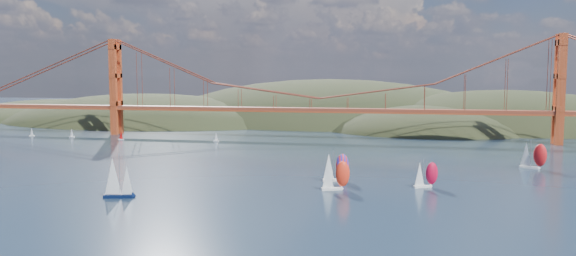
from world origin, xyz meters
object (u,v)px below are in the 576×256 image
Objects in this scene: racer_0 at (335,175)px; racer_1 at (425,174)px; racer_rwb at (335,167)px; sloop_navy at (117,178)px; racer_3 at (533,155)px.

racer_0 is 1.12× the size of racer_1.
racer_rwb is (-28.80, 4.80, 0.58)m from racer_1.
sloop_navy is 69.18m from racer_rwb.
racer_0 is (59.80, 23.14, -0.93)m from sloop_navy.
sloop_navy is 92.90m from racer_1.
racer_0 is 0.99× the size of racer_rwb.
racer_rwb is at bearing 147.86° from racer_1.
racer_0 is 0.93× the size of racer_3.
sloop_navy reaches higher than racer_rwb.
racer_3 is 79.41m from racer_rwb.
racer_0 is 86.00m from racer_3.
sloop_navy reaches higher than racer_3.
sloop_navy is at bearing -166.07° from racer_rwb.
racer_3 is 1.06× the size of racer_rwb.
racer_1 is at bearing 7.86° from sloop_navy.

